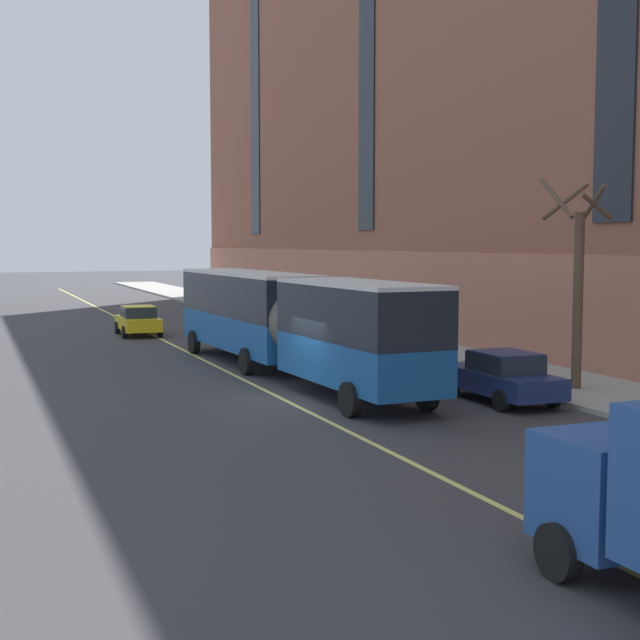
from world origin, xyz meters
The scene contains 11 objects.
ground_plane centered at (0.00, 0.00, 0.00)m, with size 260.00×260.00×0.00m, color #38383A.
sidewalk centered at (9.00, 3.00, 0.07)m, with size 4.73×160.00×0.15m, color #9E9B93.
city_bus centered at (0.99, 5.01, 2.13)m, with size 3.42×19.12×3.68m.
parked_car_champagne_1 centered at (5.54, 18.06, 0.78)m, with size 2.04×4.51×1.56m.
parked_car_green_2 centered at (5.42, 26.93, 0.78)m, with size 1.91×4.71×1.56m.
parked_car_navy_3 centered at (5.54, 33.58, 0.78)m, with size 2.00×4.70×1.56m.
parked_car_navy_4 centered at (5.33, -2.42, 0.78)m, with size 2.00×4.55×1.56m.
parked_car_champagne_5 centered at (5.53, 7.48, 0.78)m, with size 2.00×4.29×1.56m.
taxi_cab centered at (-1.44, 21.41, 0.78)m, with size 2.06×4.29×1.56m.
street_tree_mid_block centered at (8.50, -1.82, 3.62)m, with size 1.91×1.85×6.79m.
lane_centerline centered at (-0.71, 3.00, 0.00)m, with size 0.16×140.00×0.01m, color #E0D66B.
Camera 1 is at (-9.68, -25.30, 4.83)m, focal length 50.00 mm.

